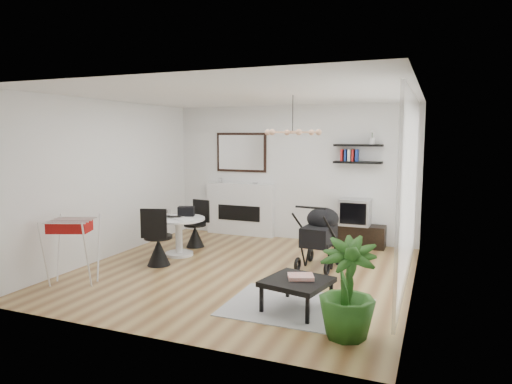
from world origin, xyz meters
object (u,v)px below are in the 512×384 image
at_px(fireplace, 240,203).
at_px(stroller, 320,239).
at_px(dining_table, 179,231).
at_px(drying_rack, 72,250).
at_px(potted_plant, 347,288).
at_px(crt_tv, 355,212).
at_px(coffee_table, 297,283).
at_px(tv_console, 355,236).

distance_m(fireplace, stroller, 2.75).
bearing_deg(dining_table, stroller, 5.63).
xyz_separation_m(dining_table, drying_rack, (-0.57, -1.91, 0.05)).
bearing_deg(drying_rack, potted_plant, -25.11).
distance_m(crt_tv, stroller, 1.61).
bearing_deg(dining_table, drying_rack, -106.62).
bearing_deg(stroller, coffee_table, -79.76).
bearing_deg(dining_table, tv_console, 33.28).
height_order(drying_rack, stroller, stroller).
height_order(drying_rack, potted_plant, potted_plant).
xyz_separation_m(crt_tv, dining_table, (-2.76, -1.81, -0.23)).
distance_m(dining_table, stroller, 2.48).
relative_size(drying_rack, potted_plant, 0.90).
height_order(tv_console, drying_rack, drying_rack).
xyz_separation_m(stroller, potted_plant, (0.89, -2.44, 0.07)).
distance_m(drying_rack, stroller, 3.73).
bearing_deg(tv_console, coffee_table, -91.75).
height_order(tv_console, potted_plant, potted_plant).
bearing_deg(potted_plant, coffee_table, 142.96).
bearing_deg(tv_console, drying_rack, -131.84).
distance_m(stroller, potted_plant, 2.60).
bearing_deg(coffee_table, dining_table, 147.89).
distance_m(fireplace, crt_tv, 2.44).
xyz_separation_m(fireplace, drying_rack, (-0.90, -3.86, -0.19)).
relative_size(tv_console, coffee_table, 1.30).
bearing_deg(potted_plant, crt_tv, 98.55).
height_order(crt_tv, stroller, stroller).
bearing_deg(fireplace, stroller, -38.46).
xyz_separation_m(tv_console, coffee_table, (-0.11, -3.49, 0.13)).
height_order(dining_table, drying_rack, drying_rack).
bearing_deg(tv_console, dining_table, -146.72).
bearing_deg(drying_rack, crt_tv, 27.26).
relative_size(fireplace, crt_tv, 3.78).
distance_m(crt_tv, potted_plant, 4.06).
bearing_deg(tv_console, crt_tv, -165.59).
bearing_deg(crt_tv, drying_rack, -131.75).
height_order(fireplace, potted_plant, fireplace).
xyz_separation_m(dining_table, potted_plant, (3.36, -2.20, 0.08)).
relative_size(fireplace, coffee_table, 2.52).
relative_size(dining_table, drying_rack, 0.97).
xyz_separation_m(dining_table, stroller, (2.47, 0.24, 0.01)).
xyz_separation_m(tv_console, drying_rack, (-3.34, -3.73, 0.29)).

